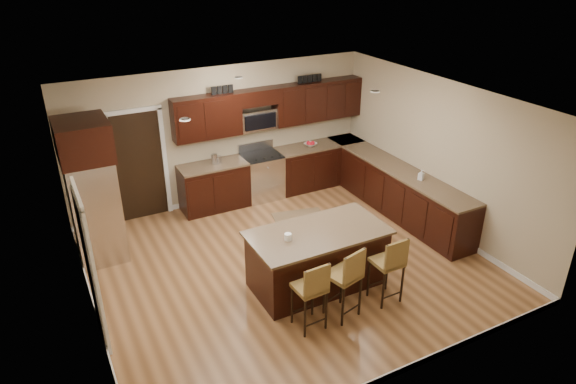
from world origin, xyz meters
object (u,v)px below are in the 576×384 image
stool_left (312,289)px  stool_right (390,263)px  range (262,176)px  island (317,260)px  stool_mid (347,276)px  refrigerator (92,190)px

stool_left → stool_right: bearing=-2.8°
range → stool_left: size_ratio=1.06×
island → stool_right: bearing=-50.9°
island → stool_right: size_ratio=1.93×
stool_left → stool_mid: stool_mid is taller
range → refrigerator: 3.46m
stool_mid → stool_right: size_ratio=1.03×
stool_right → refrigerator: (-3.45, 3.21, 0.55)m
stool_left → refrigerator: (-2.17, 3.21, 0.56)m
refrigerator → stool_right: bearing=-43.0°
stool_mid → stool_left: bearing=165.6°
stool_left → stool_right: (1.27, -0.00, 0.01)m
range → island: 3.17m
stool_right → refrigerator: 4.74m
range → stool_mid: size_ratio=1.02×
island → stool_right: stool_right is taller
stool_left → stool_mid: 0.54m
stool_right → refrigerator: refrigerator is taller
range → stool_right: (0.15, -3.97, 0.19)m
stool_mid → range: bearing=67.3°
refrigerator → stool_mid: bearing=-49.8°
range → refrigerator: bearing=-167.1°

